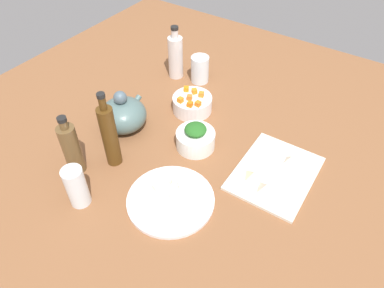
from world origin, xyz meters
TOP-DOWN VIEW (x-y plane):
  - tabletop at (0.00, 0.00)cm, footprint 190.00×190.00cm
  - cutting_board at (7.41, -26.47)cm, footprint 29.50×23.25cm
  - plate_tofu at (-19.28, -5.40)cm, footprint 25.80×25.80cm
  - bowl_greens at (4.03, 1.28)cm, footprint 13.08×13.08cm
  - bowl_carrots at (19.79, 13.15)cm, footprint 14.71×14.71cm
  - teapot at (-1.88, 27.72)cm, footprint 17.86×16.33cm
  - bottle_0 at (35.51, 31.95)cm, footprint 6.07×6.07cm
  - bottle_1 at (-16.36, 19.32)cm, footprint 4.86×4.86cm
  - bottle_2 at (-25.50, 26.80)cm, footprint 5.43×5.43cm
  - drinking_glass_0 at (-33.89, 16.45)cm, footprint 5.94×5.94cm
  - drinking_glass_1 at (37.88, 21.52)cm, footprint 7.34×7.34cm
  - carrot_cube_0 at (22.26, 10.77)cm, footprint 2.33×2.33cm
  - carrot_cube_1 at (16.86, 8.72)cm, footprint 1.92×1.92cm
  - carrot_cube_2 at (18.23, 13.33)cm, footprint 2.33×2.33cm
  - carrot_cube_3 at (15.17, 15.24)cm, footprint 1.95×1.95cm
  - carrot_cube_4 at (21.99, 17.31)cm, footprint 2.46×2.46cm
  - carrot_cube_5 at (15.00, 10.94)cm, footprint 2.04×2.04cm
  - carrot_cube_6 at (22.47, 13.99)cm, footprint 2.53×2.53cm
  - chopped_greens_mound at (4.03, 1.28)cm, footprint 9.30×9.28cm
  - tofu_cube_0 at (-15.07, -1.46)cm, footprint 2.87×2.87cm
  - tofu_cube_1 at (-19.42, -7.90)cm, footprint 2.42×2.42cm
  - tofu_cube_2 at (-18.96, -4.13)cm, footprint 2.46×2.46cm
  - tofu_cube_3 at (-14.18, -5.84)cm, footprint 3.11×3.11cm
  - tofu_cube_4 at (-18.69, 0.00)cm, footprint 2.80×2.80cm
  - dumpling_0 at (14.15, -28.73)cm, footprint 5.55×5.50cm
  - dumpling_1 at (1.60, -21.67)cm, footprint 6.30×6.40cm
  - dumpling_2 at (-0.90, -27.09)cm, footprint 6.73×6.86cm

SIDE VIEW (x-z plane):
  - tabletop at x=0.00cm, z-range 0.00..3.00cm
  - cutting_board at x=7.41cm, z-range 3.00..4.00cm
  - plate_tofu at x=-19.28cm, z-range 3.00..4.20cm
  - dumpling_1 at x=1.60cm, z-range 4.00..6.48cm
  - tofu_cube_0 at x=-15.07cm, z-range 4.20..6.40cm
  - tofu_cube_1 at x=-19.42cm, z-range 4.20..6.40cm
  - tofu_cube_2 at x=-18.96cm, z-range 4.20..6.40cm
  - tofu_cube_3 at x=-14.18cm, z-range 4.20..6.40cm
  - tofu_cube_4 at x=-18.69cm, z-range 4.20..6.40cm
  - dumpling_0 at x=14.15cm, z-range 4.00..6.65cm
  - dumpling_2 at x=-0.90cm, z-range 4.00..6.74cm
  - bowl_carrots at x=19.79cm, z-range 3.00..8.90cm
  - bowl_greens at x=4.03cm, z-range 3.00..9.13cm
  - drinking_glass_1 at x=37.88cm, z-range 3.00..14.10cm
  - teapot at x=-1.88cm, z-range 1.17..16.67cm
  - drinking_glass_0 at x=-33.89cm, z-range 3.00..16.34cm
  - carrot_cube_0 at x=22.26cm, z-range 8.90..10.70cm
  - carrot_cube_1 at x=16.86cm, z-range 8.90..10.70cm
  - carrot_cube_2 at x=18.23cm, z-range 8.90..10.70cm
  - carrot_cube_3 at x=15.17cm, z-range 8.90..10.70cm
  - carrot_cube_4 at x=21.99cm, z-range 8.90..10.70cm
  - carrot_cube_5 at x=15.00cm, z-range 8.90..10.70cm
  - carrot_cube_6 at x=22.47cm, z-range 8.90..10.70cm
  - chopped_greens_mound at x=4.03cm, z-range 9.13..12.29cm
  - bottle_2 at x=-25.50cm, z-range 1.54..22.85cm
  - bottle_0 at x=35.51cm, z-range 1.23..23.42cm
  - bottle_1 at x=-16.36cm, z-range 0.97..27.97cm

